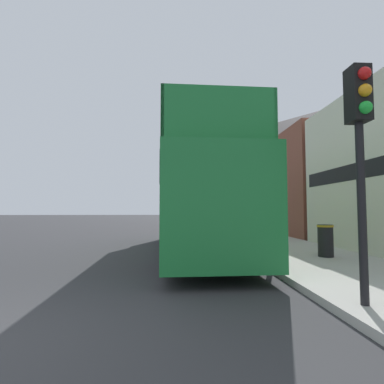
# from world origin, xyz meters

# --- Properties ---
(ground_plane) EXTENTS (144.00, 144.00, 0.00)m
(ground_plane) POSITION_xyz_m (0.00, 21.00, 0.00)
(ground_plane) COLOR #333335
(sidewalk) EXTENTS (3.61, 108.00, 0.14)m
(sidewalk) POSITION_xyz_m (6.54, 18.00, 0.07)
(sidewalk) COLOR #ADAAA3
(sidewalk) RESTS_ON ground_plane
(brick_terrace_rear) EXTENTS (6.00, 23.16, 9.17)m
(brick_terrace_rear) POSITION_xyz_m (11.35, 21.94, 4.59)
(brick_terrace_rear) COLOR brown
(brick_terrace_rear) RESTS_ON ground_plane
(tour_bus) EXTENTS (2.78, 10.61, 4.09)m
(tour_bus) POSITION_xyz_m (3.17, 7.74, 1.87)
(tour_bus) COLOR #1E7A38
(tour_bus) RESTS_ON ground_plane
(parked_car_ahead_of_bus) EXTENTS (1.78, 4.07, 1.48)m
(parked_car_ahead_of_bus) POSITION_xyz_m (3.66, 15.10, 0.69)
(parked_car_ahead_of_bus) COLOR black
(parked_car_ahead_of_bus) RESTS_ON ground_plane
(traffic_signal) EXTENTS (0.28, 0.42, 3.55)m
(traffic_signal) POSITION_xyz_m (5.18, 1.07, 2.75)
(traffic_signal) COLOR black
(traffic_signal) RESTS_ON sidewalk
(lamp_post_nearest) EXTENTS (0.35, 0.35, 4.80)m
(lamp_post_nearest) POSITION_xyz_m (5.10, 5.06, 3.44)
(lamp_post_nearest) COLOR black
(lamp_post_nearest) RESTS_ON sidewalk
(lamp_post_second) EXTENTS (0.35, 0.35, 5.24)m
(lamp_post_second) POSITION_xyz_m (5.15, 13.02, 3.71)
(lamp_post_second) COLOR black
(lamp_post_second) RESTS_ON sidewalk
(litter_bin) EXTENTS (0.48, 0.48, 0.95)m
(litter_bin) POSITION_xyz_m (6.88, 5.52, 0.64)
(litter_bin) COLOR black
(litter_bin) RESTS_ON sidewalk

